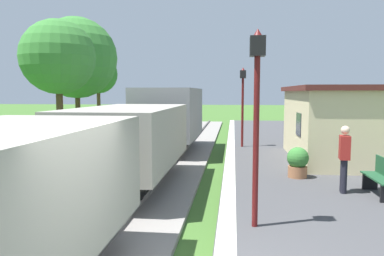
{
  "coord_description": "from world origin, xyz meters",
  "views": [
    {
      "loc": [
        0.5,
        -3.95,
        2.79
      ],
      "look_at": [
        -0.79,
        7.53,
        1.68
      ],
      "focal_mm": 34.48,
      "sensor_mm": 36.0,
      "label": 1
    }
  ],
  "objects_px": {
    "lamp_post_far": "(243,92)",
    "tree_trackside_far": "(58,57)",
    "bench_near_hut": "(382,177)",
    "potted_planter": "(298,162)",
    "freight_train": "(136,136)",
    "station_hut": "(337,123)",
    "bench_down_platform": "(307,134)",
    "tree_field_distant": "(98,74)",
    "person_waiting": "(344,156)",
    "tree_field_left": "(76,58)",
    "lamp_post_near": "(257,92)"
  },
  "relations": [
    {
      "from": "bench_down_platform",
      "to": "tree_trackside_far",
      "type": "height_order",
      "value": "tree_trackside_far"
    },
    {
      "from": "person_waiting",
      "to": "potted_planter",
      "type": "distance_m",
      "value": 1.88
    },
    {
      "from": "freight_train",
      "to": "potted_planter",
      "type": "distance_m",
      "value": 4.92
    },
    {
      "from": "bench_down_platform",
      "to": "tree_field_distant",
      "type": "height_order",
      "value": "tree_field_distant"
    },
    {
      "from": "person_waiting",
      "to": "station_hut",
      "type": "bearing_deg",
      "value": -94.59
    },
    {
      "from": "lamp_post_far",
      "to": "potted_planter",
      "type": "bearing_deg",
      "value": -76.32
    },
    {
      "from": "tree_field_distant",
      "to": "freight_train",
      "type": "bearing_deg",
      "value": -66.19
    },
    {
      "from": "tree_trackside_far",
      "to": "tree_field_distant",
      "type": "relative_size",
      "value": 1.01
    },
    {
      "from": "bench_down_platform",
      "to": "tree_trackside_far",
      "type": "distance_m",
      "value": 12.15
    },
    {
      "from": "tree_field_left",
      "to": "tree_field_distant",
      "type": "height_order",
      "value": "tree_field_left"
    },
    {
      "from": "bench_near_hut",
      "to": "potted_planter",
      "type": "bearing_deg",
      "value": 133.86
    },
    {
      "from": "station_hut",
      "to": "potted_planter",
      "type": "bearing_deg",
      "value": -121.77
    },
    {
      "from": "bench_near_hut",
      "to": "lamp_post_far",
      "type": "height_order",
      "value": "lamp_post_far"
    },
    {
      "from": "potted_planter",
      "to": "tree_field_left",
      "type": "bearing_deg",
      "value": 140.35
    },
    {
      "from": "lamp_post_near",
      "to": "lamp_post_far",
      "type": "bearing_deg",
      "value": 90.0
    },
    {
      "from": "freight_train",
      "to": "lamp_post_far",
      "type": "xyz_separation_m",
      "value": [
        3.33,
        6.69,
        1.3
      ]
    },
    {
      "from": "freight_train",
      "to": "bench_down_platform",
      "type": "xyz_separation_m",
      "value": [
        6.57,
        8.09,
        -0.78
      ]
    },
    {
      "from": "station_hut",
      "to": "lamp_post_far",
      "type": "relative_size",
      "value": 1.57
    },
    {
      "from": "tree_field_left",
      "to": "tree_field_distant",
      "type": "xyz_separation_m",
      "value": [
        -1.73,
        7.86,
        -0.52
      ]
    },
    {
      "from": "station_hut",
      "to": "bench_near_hut",
      "type": "relative_size",
      "value": 3.87
    },
    {
      "from": "tree_field_left",
      "to": "freight_train",
      "type": "bearing_deg",
      "value": -57.9
    },
    {
      "from": "station_hut",
      "to": "potted_planter",
      "type": "relative_size",
      "value": 6.33
    },
    {
      "from": "tree_trackside_far",
      "to": "potted_planter",
      "type": "bearing_deg",
      "value": -21.07
    },
    {
      "from": "tree_field_left",
      "to": "potted_planter",
      "type": "bearing_deg",
      "value": -39.65
    },
    {
      "from": "potted_planter",
      "to": "tree_field_left",
      "type": "distance_m",
      "value": 14.47
    },
    {
      "from": "lamp_post_far",
      "to": "freight_train",
      "type": "bearing_deg",
      "value": -116.45
    },
    {
      "from": "person_waiting",
      "to": "lamp_post_near",
      "type": "relative_size",
      "value": 0.46
    },
    {
      "from": "lamp_post_near",
      "to": "tree_field_distant",
      "type": "bearing_deg",
      "value": 117.49
    },
    {
      "from": "tree_field_distant",
      "to": "lamp_post_near",
      "type": "bearing_deg",
      "value": -62.51
    },
    {
      "from": "potted_planter",
      "to": "lamp_post_far",
      "type": "distance_m",
      "value": 6.71
    },
    {
      "from": "freight_train",
      "to": "person_waiting",
      "type": "height_order",
      "value": "freight_train"
    },
    {
      "from": "bench_near_hut",
      "to": "tree_field_distant",
      "type": "bearing_deg",
      "value": 127.39
    },
    {
      "from": "lamp_post_far",
      "to": "tree_field_distant",
      "type": "height_order",
      "value": "tree_field_distant"
    },
    {
      "from": "tree_trackside_far",
      "to": "person_waiting",
      "type": "bearing_deg",
      "value": -27.1
    },
    {
      "from": "bench_near_hut",
      "to": "tree_field_distant",
      "type": "xyz_separation_m",
      "value": [
        -14.16,
        18.53,
        3.47
      ]
    },
    {
      "from": "station_hut",
      "to": "tree_field_distant",
      "type": "distance_m",
      "value": 19.94
    },
    {
      "from": "lamp_post_near",
      "to": "tree_field_left",
      "type": "xyz_separation_m",
      "value": [
        -9.2,
        13.13,
        1.91
      ]
    },
    {
      "from": "bench_near_hut",
      "to": "person_waiting",
      "type": "height_order",
      "value": "person_waiting"
    },
    {
      "from": "bench_near_hut",
      "to": "tree_trackside_far",
      "type": "distance_m",
      "value": 12.62
    },
    {
      "from": "potted_planter",
      "to": "station_hut",
      "type": "bearing_deg",
      "value": 58.23
    },
    {
      "from": "station_hut",
      "to": "potted_planter",
      "type": "xyz_separation_m",
      "value": [
        -1.96,
        -3.17,
        -0.93
      ]
    },
    {
      "from": "person_waiting",
      "to": "potted_planter",
      "type": "height_order",
      "value": "person_waiting"
    },
    {
      "from": "lamp_post_far",
      "to": "tree_trackside_far",
      "type": "bearing_deg",
      "value": -160.76
    },
    {
      "from": "freight_train",
      "to": "tree_field_distant",
      "type": "distance_m",
      "value": 19.01
    },
    {
      "from": "person_waiting",
      "to": "bench_down_platform",
      "type": "bearing_deg",
      "value": -87.0
    },
    {
      "from": "station_hut",
      "to": "tree_trackside_far",
      "type": "height_order",
      "value": "tree_trackside_far"
    },
    {
      "from": "freight_train",
      "to": "lamp_post_far",
      "type": "height_order",
      "value": "lamp_post_far"
    },
    {
      "from": "person_waiting",
      "to": "lamp_post_near",
      "type": "bearing_deg",
      "value": 56.58
    },
    {
      "from": "potted_planter",
      "to": "lamp_post_near",
      "type": "xyz_separation_m",
      "value": [
        -1.51,
        -4.26,
        2.08
      ]
    },
    {
      "from": "bench_down_platform",
      "to": "potted_planter",
      "type": "relative_size",
      "value": 1.64
    }
  ]
}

